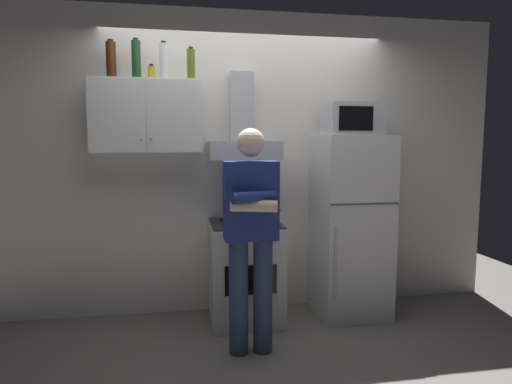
% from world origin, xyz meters
% --- Properties ---
extents(ground_plane, '(7.00, 7.00, 0.00)m').
position_xyz_m(ground_plane, '(0.00, 0.00, 0.00)').
color(ground_plane, slate).
extents(back_wall_tiled, '(4.80, 0.10, 2.70)m').
position_xyz_m(back_wall_tiled, '(0.00, 0.60, 1.35)').
color(back_wall_tiled, silver).
rests_on(back_wall_tiled, ground_plane).
extents(upper_cabinet, '(0.90, 0.37, 0.60)m').
position_xyz_m(upper_cabinet, '(-0.85, 0.37, 1.75)').
color(upper_cabinet, white).
extents(stove_oven, '(0.60, 0.62, 0.87)m').
position_xyz_m(stove_oven, '(-0.05, 0.25, 0.43)').
color(stove_oven, white).
rests_on(stove_oven, ground_plane).
extents(range_hood, '(0.60, 0.44, 0.75)m').
position_xyz_m(range_hood, '(-0.05, 0.38, 1.60)').
color(range_hood, '#B7BABF').
extents(refrigerator, '(0.60, 0.62, 1.60)m').
position_xyz_m(refrigerator, '(0.90, 0.25, 0.80)').
color(refrigerator, silver).
rests_on(refrigerator, ground_plane).
extents(microwave, '(0.48, 0.37, 0.28)m').
position_xyz_m(microwave, '(0.90, 0.27, 1.74)').
color(microwave, '#B7BABF').
rests_on(microwave, refrigerator).
extents(person_standing, '(0.38, 0.33, 1.64)m').
position_xyz_m(person_standing, '(-0.10, -0.36, 0.90)').
color(person_standing, navy).
rests_on(person_standing, ground_plane).
extents(cooking_pot, '(0.30, 0.20, 0.12)m').
position_xyz_m(cooking_pot, '(0.08, 0.13, 0.94)').
color(cooking_pot, '#B7BABF').
rests_on(cooking_pot, stove_oven).
extents(bottle_spice_jar, '(0.06, 0.06, 0.14)m').
position_xyz_m(bottle_spice_jar, '(-0.81, 0.41, 2.11)').
color(bottle_spice_jar, gold).
rests_on(bottle_spice_jar, upper_cabinet).
extents(bottle_olive_oil, '(0.07, 0.07, 0.28)m').
position_xyz_m(bottle_olive_oil, '(-0.48, 0.38, 2.18)').
color(bottle_olive_oil, '#4C6B19').
rests_on(bottle_olive_oil, upper_cabinet).
extents(bottle_wine_green, '(0.07, 0.07, 0.33)m').
position_xyz_m(bottle_wine_green, '(-0.92, 0.35, 2.21)').
color(bottle_wine_green, '#19471E').
rests_on(bottle_wine_green, upper_cabinet).
extents(bottle_rum_dark, '(0.08, 0.08, 0.31)m').
position_xyz_m(bottle_rum_dark, '(-1.12, 0.38, 2.20)').
color(bottle_rum_dark, '#47230F').
rests_on(bottle_rum_dark, upper_cabinet).
extents(bottle_vodka_clear, '(0.07, 0.07, 0.31)m').
position_xyz_m(bottle_vodka_clear, '(-0.70, 0.36, 2.20)').
color(bottle_vodka_clear, silver).
rests_on(bottle_vodka_clear, upper_cabinet).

